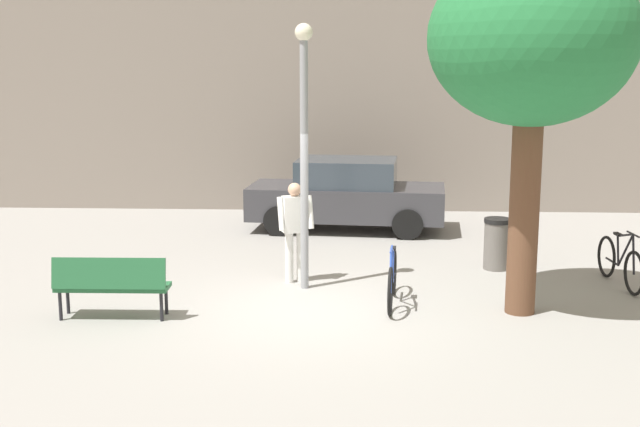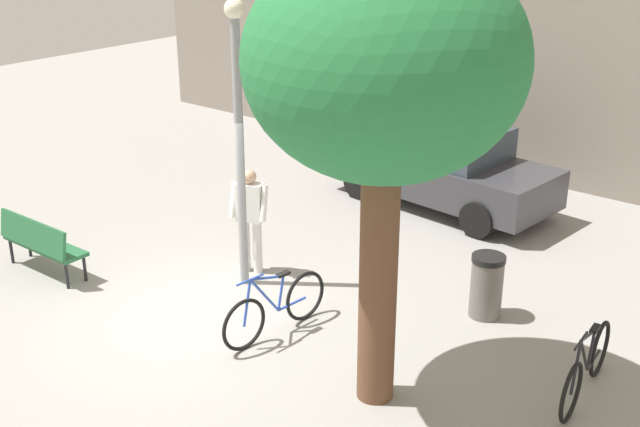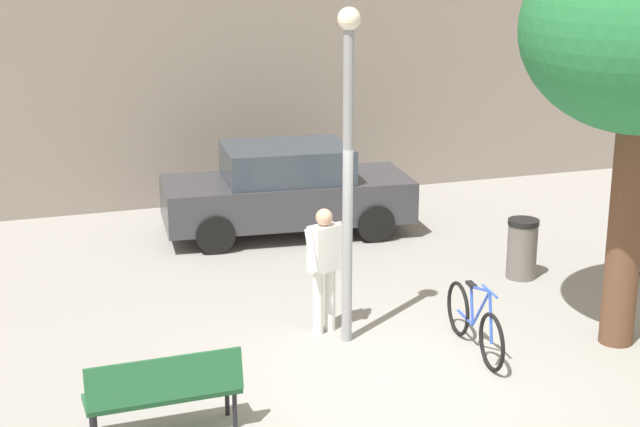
{
  "view_description": "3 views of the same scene",
  "coord_description": "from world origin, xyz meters",
  "px_view_note": "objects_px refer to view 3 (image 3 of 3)",
  "views": [
    {
      "loc": [
        0.58,
        -11.39,
        3.61
      ],
      "look_at": [
        -0.05,
        1.94,
        1.1
      ],
      "focal_mm": 45.35,
      "sensor_mm": 36.0,
      "label": 1
    },
    {
      "loc": [
        7.49,
        -6.5,
        5.51
      ],
      "look_at": [
        1.17,
        1.29,
        1.47
      ],
      "focal_mm": 45.14,
      "sensor_mm": 36.0,
      "label": 2
    },
    {
      "loc": [
        -4.28,
        -9.63,
        5.04
      ],
      "look_at": [
        -0.34,
        2.08,
        1.47
      ],
      "focal_mm": 54.93,
      "sensor_mm": 36.0,
      "label": 3
    }
  ],
  "objects_px": {
    "park_bench": "(164,388)",
    "trash_bin": "(522,248)",
    "person_by_lamppost": "(324,262)",
    "parked_car_charcoal": "(287,190)",
    "bicycle_blue": "(475,323)",
    "lamppost": "(348,150)"
  },
  "relations": [
    {
      "from": "park_bench",
      "to": "parked_car_charcoal",
      "type": "bearing_deg",
      "value": 63.19
    },
    {
      "from": "lamppost",
      "to": "trash_bin",
      "type": "bearing_deg",
      "value": 22.57
    },
    {
      "from": "person_by_lamppost",
      "to": "bicycle_blue",
      "type": "height_order",
      "value": "person_by_lamppost"
    },
    {
      "from": "parked_car_charcoal",
      "to": "trash_bin",
      "type": "distance_m",
      "value": 4.27
    },
    {
      "from": "person_by_lamppost",
      "to": "park_bench",
      "type": "relative_size",
      "value": 1.04
    },
    {
      "from": "trash_bin",
      "to": "person_by_lamppost",
      "type": "bearing_deg",
      "value": -163.66
    },
    {
      "from": "lamppost",
      "to": "parked_car_charcoal",
      "type": "bearing_deg",
      "value": 82.54
    },
    {
      "from": "lamppost",
      "to": "bicycle_blue",
      "type": "xyz_separation_m",
      "value": [
        1.38,
        -0.83,
        -2.11
      ]
    },
    {
      "from": "trash_bin",
      "to": "bicycle_blue",
      "type": "bearing_deg",
      "value": -131.11
    },
    {
      "from": "park_bench",
      "to": "parked_car_charcoal",
      "type": "height_order",
      "value": "parked_car_charcoal"
    },
    {
      "from": "bicycle_blue",
      "to": "person_by_lamppost",
      "type": "bearing_deg",
      "value": 142.74
    },
    {
      "from": "person_by_lamppost",
      "to": "park_bench",
      "type": "height_order",
      "value": "person_by_lamppost"
    },
    {
      "from": "park_bench",
      "to": "person_by_lamppost",
      "type": "bearing_deg",
      "value": 40.5
    },
    {
      "from": "bicycle_blue",
      "to": "parked_car_charcoal",
      "type": "relative_size",
      "value": 0.42
    },
    {
      "from": "person_by_lamppost",
      "to": "trash_bin",
      "type": "height_order",
      "value": "person_by_lamppost"
    },
    {
      "from": "lamppost",
      "to": "trash_bin",
      "type": "xyz_separation_m",
      "value": [
        3.31,
        1.37,
        -2.03
      ]
    },
    {
      "from": "bicycle_blue",
      "to": "parked_car_charcoal",
      "type": "xyz_separation_m",
      "value": [
        -0.77,
        5.51,
        0.39
      ]
    },
    {
      "from": "park_bench",
      "to": "parked_car_charcoal",
      "type": "relative_size",
      "value": 0.37
    },
    {
      "from": "trash_bin",
      "to": "parked_car_charcoal",
      "type": "bearing_deg",
      "value": 129.22
    },
    {
      "from": "park_bench",
      "to": "trash_bin",
      "type": "height_order",
      "value": "park_bench"
    },
    {
      "from": "park_bench",
      "to": "parked_car_charcoal",
      "type": "distance_m",
      "value": 7.19
    },
    {
      "from": "person_by_lamppost",
      "to": "trash_bin",
      "type": "xyz_separation_m",
      "value": [
        3.49,
        1.02,
        -0.51
      ]
    }
  ]
}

